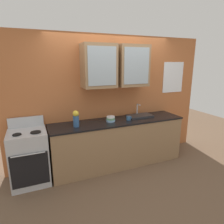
% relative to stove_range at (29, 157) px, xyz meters
% --- Properties ---
extents(ground_plane, '(10.00, 10.00, 0.00)m').
position_rel_stove_range_xyz_m(ground_plane, '(1.63, 0.00, -0.47)').
color(ground_plane, brown).
extents(back_wall_unit, '(4.16, 0.48, 2.53)m').
position_rel_stove_range_xyz_m(back_wall_unit, '(1.64, 0.30, 0.97)').
color(back_wall_unit, '#B76638').
rests_on(back_wall_unit, ground_plane).
extents(counter, '(2.62, 0.63, 0.92)m').
position_rel_stove_range_xyz_m(counter, '(1.63, 0.00, -0.01)').
color(counter, '#93704C').
rests_on(counter, ground_plane).
extents(stove_range, '(0.60, 0.62, 1.10)m').
position_rel_stove_range_xyz_m(stove_range, '(0.00, 0.00, 0.00)').
color(stove_range, silver).
rests_on(stove_range, ground_plane).
extents(sink_faucet, '(0.52, 0.29, 0.25)m').
position_rel_stove_range_xyz_m(sink_faucet, '(2.17, 0.10, 0.47)').
color(sink_faucet, '#2D2D30').
rests_on(sink_faucet, counter).
extents(bowl_stack, '(0.18, 0.18, 0.10)m').
position_rel_stove_range_xyz_m(bowl_stack, '(1.47, -0.00, 0.50)').
color(bowl_stack, '#8CB7E0').
rests_on(bowl_stack, counter).
extents(vase, '(0.11, 0.11, 0.29)m').
position_rel_stove_range_xyz_m(vase, '(0.80, -0.05, 0.60)').
color(vase, '#33598C').
rests_on(vase, counter).
extents(cup_near_sink, '(0.12, 0.09, 0.08)m').
position_rel_stove_range_xyz_m(cup_near_sink, '(1.83, -0.05, 0.49)').
color(cup_near_sink, '#38608C').
rests_on(cup_near_sink, counter).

